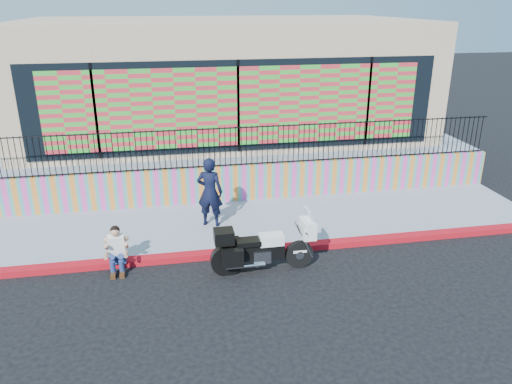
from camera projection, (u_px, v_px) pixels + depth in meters
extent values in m
plane|color=black|center=(265.00, 252.00, 12.44)|extent=(90.00, 90.00, 0.00)
cube|color=red|center=(265.00, 250.00, 12.41)|extent=(16.00, 0.30, 0.15)
cube|color=gray|center=(253.00, 223.00, 13.93)|extent=(16.00, 3.00, 0.15)
cube|color=#F741AA|center=(244.00, 182.00, 15.17)|extent=(16.00, 0.20, 1.10)
cube|color=gray|center=(223.00, 141.00, 19.87)|extent=(16.00, 10.00, 1.25)
cube|color=tan|center=(222.00, 75.00, 18.74)|extent=(14.00, 8.00, 4.00)
cube|color=black|center=(238.00, 107.00, 15.20)|extent=(12.60, 0.04, 2.80)
cube|color=red|center=(238.00, 107.00, 15.17)|extent=(11.48, 0.02, 2.40)
cylinder|color=black|center=(299.00, 254.00, 11.66)|extent=(0.66, 0.14, 0.66)
cylinder|color=black|center=(227.00, 261.00, 11.36)|extent=(0.66, 0.14, 0.66)
cube|color=black|center=(263.00, 251.00, 11.45)|extent=(0.95, 0.28, 0.34)
cube|color=silver|center=(261.00, 255.00, 11.48)|extent=(0.40, 0.34, 0.30)
cube|color=white|center=(271.00, 239.00, 11.38)|extent=(0.55, 0.32, 0.24)
cube|color=black|center=(248.00, 242.00, 11.30)|extent=(0.55, 0.34, 0.12)
cube|color=white|center=(308.00, 228.00, 11.45)|extent=(0.30, 0.52, 0.42)
cube|color=silver|center=(310.00, 215.00, 11.35)|extent=(0.18, 0.46, 0.34)
cube|color=black|center=(224.00, 236.00, 11.13)|extent=(0.44, 0.42, 0.30)
cube|color=black|center=(233.00, 258.00, 11.03)|extent=(0.48, 0.18, 0.40)
cube|color=black|center=(229.00, 246.00, 11.58)|extent=(0.48, 0.18, 0.40)
cube|color=white|center=(299.00, 250.00, 11.62)|extent=(0.32, 0.16, 0.06)
imported|color=black|center=(210.00, 192.00, 13.29)|extent=(0.81, 0.67, 1.91)
cube|color=navy|center=(118.00, 258.00, 11.68)|extent=(0.36, 0.28, 0.18)
cube|color=white|center=(117.00, 245.00, 11.51)|extent=(0.38, 0.27, 0.54)
sphere|color=tan|center=(115.00, 232.00, 11.35)|extent=(0.21, 0.21, 0.21)
cube|color=#472814|center=(113.00, 275.00, 11.33)|extent=(0.11, 0.26, 0.10)
cube|color=#472814|center=(122.00, 274.00, 11.36)|extent=(0.11, 0.26, 0.10)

